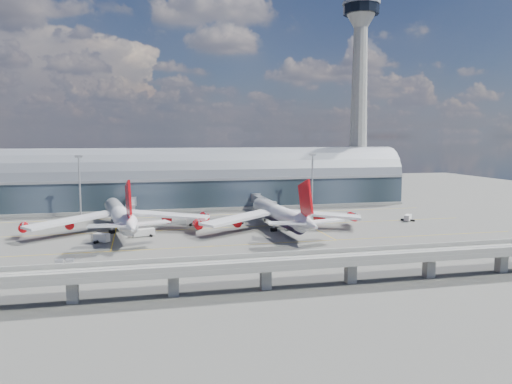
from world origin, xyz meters
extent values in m
plane|color=#474744|center=(0.00, 0.00, 0.00)|extent=(500.00, 500.00, 0.00)
cube|color=gold|center=(0.00, -10.00, 0.01)|extent=(200.00, 0.25, 0.01)
cube|color=gold|center=(0.00, 20.00, 0.01)|extent=(200.00, 0.25, 0.01)
cube|color=gold|center=(0.00, 50.00, 0.01)|extent=(200.00, 0.25, 0.01)
cube|color=gold|center=(-35.00, 30.00, 0.01)|extent=(0.25, 80.00, 0.01)
cube|color=gold|center=(35.00, 30.00, 0.01)|extent=(0.25, 80.00, 0.01)
cube|color=#1D2830|center=(0.00, 78.00, 7.00)|extent=(200.00, 28.00, 14.00)
cylinder|color=gray|center=(0.00, 78.00, 14.00)|extent=(200.00, 28.00, 28.00)
cube|color=gray|center=(0.00, 64.00, 14.00)|extent=(200.00, 1.00, 1.20)
cube|color=gray|center=(0.00, 78.00, 0.60)|extent=(200.00, 30.00, 1.20)
cube|color=gray|center=(85.00, 83.00, 4.00)|extent=(18.00, 18.00, 8.00)
cone|color=gray|center=(85.00, 83.00, 45.00)|extent=(10.00, 10.00, 90.00)
cone|color=gray|center=(85.00, 83.00, 92.00)|extent=(16.00, 16.00, 8.00)
cylinder|color=black|center=(85.00, 83.00, 97.00)|extent=(18.00, 18.00, 5.00)
cylinder|color=gray|center=(85.00, 83.00, 100.00)|extent=(19.00, 19.00, 1.50)
cylinder|color=gray|center=(85.00, 83.00, 101.50)|extent=(2.40, 2.40, 3.00)
cube|color=gray|center=(0.00, -55.00, 5.50)|extent=(220.00, 8.50, 1.20)
cube|color=gray|center=(0.00, -59.00, 6.60)|extent=(220.00, 0.40, 1.20)
cube|color=gray|center=(0.00, -51.00, 6.60)|extent=(220.00, 0.40, 1.20)
cube|color=gray|center=(0.00, -56.50, 6.15)|extent=(220.00, 0.12, 0.12)
cube|color=gray|center=(0.00, -53.50, 6.15)|extent=(220.00, 0.12, 0.12)
cube|color=gray|center=(-40.00, -55.00, 2.50)|extent=(2.20, 2.20, 5.00)
cube|color=gray|center=(-20.00, -55.00, 2.50)|extent=(2.20, 2.20, 5.00)
cube|color=gray|center=(0.00, -55.00, 2.50)|extent=(2.20, 2.20, 5.00)
cube|color=gray|center=(20.00, -55.00, 2.50)|extent=(2.20, 2.20, 5.00)
cube|color=gray|center=(40.00, -55.00, 2.50)|extent=(2.20, 2.20, 5.00)
cube|color=gray|center=(60.00, -55.00, 2.50)|extent=(2.20, 2.20, 5.00)
cylinder|color=gray|center=(-50.00, 55.00, 12.50)|extent=(0.70, 0.70, 25.00)
cube|color=gray|center=(-50.00, 55.00, 25.20)|extent=(3.00, 0.40, 1.00)
cylinder|color=gray|center=(50.00, 55.00, 12.50)|extent=(0.70, 0.70, 25.00)
cube|color=gray|center=(50.00, 55.00, 25.20)|extent=(3.00, 0.40, 1.00)
cylinder|color=white|center=(-33.47, 22.04, 5.93)|extent=(13.08, 51.07, 6.12)
cone|color=white|center=(-37.38, 49.99, 5.93)|extent=(7.12, 8.42, 6.12)
cone|color=white|center=(-29.30, -7.81, 6.69)|extent=(7.65, 12.21, 6.12)
cube|color=red|center=(-29.69, -4.97, 14.25)|extent=(2.25, 11.42, 12.66)
cube|color=white|center=(-49.06, 17.93, 5.16)|extent=(29.44, 24.29, 2.47)
cube|color=white|center=(-17.35, 22.36, 5.16)|extent=(31.58, 17.75, 2.47)
cylinder|color=red|center=(-49.91, 19.74, 3.44)|extent=(3.69, 5.16, 3.06)
cylinder|color=red|center=(-64.00, 17.77, 3.44)|extent=(3.69, 5.16, 3.06)
cylinder|color=red|center=(-17.03, 24.34, 3.44)|extent=(3.69, 5.16, 3.06)
cylinder|color=red|center=(-2.94, 26.31, 3.44)|extent=(3.69, 5.16, 3.06)
cylinder|color=gray|center=(-35.95, 39.75, 1.43)|extent=(0.48, 0.48, 2.87)
cylinder|color=gray|center=(-35.97, 17.83, 1.43)|extent=(0.57, 0.57, 2.87)
cylinder|color=gray|center=(-29.91, 18.67, 1.43)|extent=(0.57, 0.57, 2.87)
cylinder|color=black|center=(-35.97, 17.83, 0.53)|extent=(2.28, 1.71, 1.43)
cylinder|color=black|center=(-29.91, 18.67, 0.53)|extent=(2.28, 1.71, 1.43)
cylinder|color=white|center=(22.26, 13.04, 5.75)|extent=(8.21, 47.38, 5.65)
cone|color=white|center=(20.82, 39.50, 5.75)|extent=(6.07, 8.10, 5.65)
cone|color=white|center=(23.81, -15.36, 6.53)|extent=(6.28, 11.99, 5.65)
cube|color=red|center=(23.65, -12.44, 13.94)|extent=(1.32, 11.68, 12.91)
cube|color=white|center=(7.12, 10.27, 4.97)|extent=(29.21, 21.88, 2.42)
cube|color=white|center=(37.61, 11.93, 4.97)|extent=(29.96, 19.45, 2.42)
cylinder|color=black|center=(22.26, 13.04, 4.20)|extent=(7.10, 42.51, 4.81)
cylinder|color=red|center=(6.45, 12.18, 3.22)|extent=(3.38, 5.04, 3.12)
cylinder|color=red|center=(-7.10, 11.44, 3.22)|extent=(3.38, 5.04, 3.12)
cylinder|color=red|center=(38.07, 13.90, 3.22)|extent=(3.38, 5.04, 3.12)
cylinder|color=red|center=(51.62, 14.64, 3.22)|extent=(3.38, 5.04, 3.12)
cylinder|color=gray|center=(21.36, 29.64, 1.46)|extent=(0.49, 0.49, 2.92)
cylinder|color=gray|center=(19.36, 8.98, 1.46)|extent=(0.58, 0.58, 2.92)
cylinder|color=gray|center=(25.59, 9.32, 1.46)|extent=(0.58, 0.58, 2.92)
cylinder|color=black|center=(19.36, 8.98, 0.54)|extent=(2.22, 1.58, 1.46)
cylinder|color=black|center=(25.59, 9.32, 0.54)|extent=(2.22, 1.58, 1.46)
cube|color=gray|center=(-29.97, 52.00, 5.20)|extent=(3.00, 24.00, 3.00)
cube|color=gray|center=(-29.97, 40.00, 5.20)|extent=(3.60, 3.60, 3.40)
cylinder|color=gray|center=(-29.97, 64.00, 5.20)|extent=(4.40, 4.40, 4.00)
cylinder|color=gray|center=(-29.97, 40.00, 1.70)|extent=(0.50, 0.50, 3.40)
cylinder|color=black|center=(-29.97, 40.00, 0.35)|extent=(1.40, 0.80, 0.80)
cube|color=gray|center=(25.76, 50.00, 5.20)|extent=(3.00, 28.00, 3.00)
cube|color=gray|center=(25.76, 36.00, 5.20)|extent=(3.60, 3.60, 3.40)
cylinder|color=gray|center=(25.76, 64.00, 5.20)|extent=(4.40, 4.40, 4.00)
cylinder|color=gray|center=(25.76, 36.00, 1.70)|extent=(0.50, 0.50, 3.40)
cylinder|color=black|center=(25.76, 36.00, 0.35)|extent=(1.40, 0.80, 0.80)
cube|color=silver|center=(-38.42, 3.45, 1.58)|extent=(5.39, 4.56, 2.57)
cylinder|color=black|center=(-37.08, 4.29, 0.44)|extent=(2.07, 2.56, 0.89)
cylinder|color=black|center=(-39.75, 2.60, 0.44)|extent=(2.07, 2.56, 0.89)
cube|color=silver|center=(-25.32, 10.16, 1.43)|extent=(7.45, 3.85, 2.33)
cylinder|color=black|center=(-23.11, 9.56, 0.40)|extent=(1.36, 2.37, 0.81)
cylinder|color=black|center=(-27.54, 10.75, 0.40)|extent=(1.36, 2.37, 0.81)
cube|color=silver|center=(76.72, 17.68, 1.38)|extent=(4.97, 5.16, 2.25)
cylinder|color=black|center=(75.60, 18.91, 0.39)|extent=(2.12, 2.03, 0.78)
cylinder|color=black|center=(77.84, 16.46, 0.39)|extent=(2.12, 2.03, 0.78)
cube|color=silver|center=(10.51, 26.97, 1.36)|extent=(3.11, 4.64, 2.21)
cylinder|color=black|center=(10.11, 28.28, 0.38)|extent=(2.26, 1.35, 0.77)
cylinder|color=black|center=(10.91, 25.67, 0.38)|extent=(2.26, 1.35, 0.77)
cube|color=silver|center=(-5.76, 27.38, 1.83)|extent=(7.33, 5.02, 2.97)
cylinder|color=black|center=(-3.73, 28.21, 0.51)|extent=(2.03, 3.03, 1.03)
cylinder|color=black|center=(-7.79, 26.55, 0.51)|extent=(2.03, 3.03, 1.03)
cube|color=gray|center=(-46.99, -24.44, 0.25)|extent=(2.46, 1.67, 0.30)
cube|color=#B0B0B5|center=(-46.99, -24.44, 1.06)|extent=(2.05, 1.56, 1.52)
cube|color=gray|center=(-44.36, -24.49, 0.25)|extent=(2.46, 1.67, 0.30)
cube|color=#B0B0B5|center=(-44.36, -24.49, 1.06)|extent=(2.05, 1.56, 1.52)
cube|color=gray|center=(58.39, -31.56, 0.22)|extent=(2.33, 1.81, 0.26)
cube|color=#B0B0B5|center=(58.39, -31.56, 0.91)|extent=(1.98, 1.65, 1.30)
cube|color=gray|center=(60.58, -32.06, 0.22)|extent=(2.33, 1.81, 0.26)
cube|color=#B0B0B5|center=(60.58, -32.06, 0.91)|extent=(1.98, 1.65, 1.30)
cube|color=gray|center=(62.77, -32.57, 0.22)|extent=(2.33, 1.81, 0.26)
cube|color=#B0B0B5|center=(62.77, -32.57, 0.91)|extent=(1.98, 1.65, 1.30)
cube|color=gray|center=(64.96, -33.07, 0.22)|extent=(2.33, 1.81, 0.26)
cube|color=#B0B0B5|center=(64.96, -33.07, 0.91)|extent=(1.98, 1.65, 1.30)
cube|color=gray|center=(67.15, -33.57, 0.22)|extent=(2.33, 1.81, 0.26)
cube|color=#B0B0B5|center=(67.15, -33.57, 0.91)|extent=(1.98, 1.65, 1.30)
cube|color=gray|center=(36.53, -31.58, 0.26)|extent=(3.02, 2.74, 0.31)
cube|color=#B0B0B5|center=(36.53, -31.58, 1.10)|extent=(2.61, 2.43, 1.57)
cube|color=gray|center=(38.86, -30.16, 0.26)|extent=(3.02, 2.74, 0.31)
cube|color=#B0B0B5|center=(38.86, -30.16, 1.10)|extent=(2.61, 2.43, 1.57)
camera|label=1|loc=(-26.45, -157.97, 33.23)|focal=35.00mm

